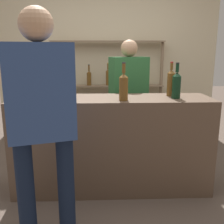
{
  "coord_description": "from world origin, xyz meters",
  "views": [
    {
      "loc": [
        -0.1,
        -2.61,
        1.46
      ],
      "look_at": [
        0.0,
        0.0,
        0.84
      ],
      "focal_mm": 42.0,
      "sensor_mm": 36.0,
      "label": 1
    }
  ],
  "objects_px": {
    "wine_glass": "(73,87)",
    "customer_left": "(42,115)",
    "counter_bottle_0": "(23,85)",
    "server_behind_counter": "(129,93)",
    "cork_jar": "(63,92)",
    "counter_bottle_3": "(176,85)",
    "counter_bottle_1": "(171,82)",
    "counter_bottle_2": "(124,86)",
    "ice_bucket": "(35,88)"
  },
  "relations": [
    {
      "from": "counter_bottle_3",
      "to": "customer_left",
      "type": "relative_size",
      "value": 0.2
    },
    {
      "from": "counter_bottle_1",
      "to": "ice_bucket",
      "type": "bearing_deg",
      "value": -171.43
    },
    {
      "from": "counter_bottle_2",
      "to": "counter_bottle_1",
      "type": "bearing_deg",
      "value": 24.8
    },
    {
      "from": "wine_glass",
      "to": "customer_left",
      "type": "distance_m",
      "value": 0.86
    },
    {
      "from": "server_behind_counter",
      "to": "counter_bottle_3",
      "type": "bearing_deg",
      "value": 8.55
    },
    {
      "from": "counter_bottle_3",
      "to": "cork_jar",
      "type": "xyz_separation_m",
      "value": [
        -1.12,
        -0.05,
        -0.07
      ]
    },
    {
      "from": "wine_glass",
      "to": "server_behind_counter",
      "type": "xyz_separation_m",
      "value": [
        0.64,
        0.66,
        -0.17
      ]
    },
    {
      "from": "wine_glass",
      "to": "server_behind_counter",
      "type": "distance_m",
      "value": 0.94
    },
    {
      "from": "counter_bottle_1",
      "to": "ice_bucket",
      "type": "relative_size",
      "value": 1.53
    },
    {
      "from": "counter_bottle_0",
      "to": "counter_bottle_1",
      "type": "xyz_separation_m",
      "value": [
        1.5,
        0.1,
        0.01
      ]
    },
    {
      "from": "counter_bottle_0",
      "to": "counter_bottle_1",
      "type": "relative_size",
      "value": 0.97
    },
    {
      "from": "customer_left",
      "to": "server_behind_counter",
      "type": "bearing_deg",
      "value": -42.43
    },
    {
      "from": "counter_bottle_1",
      "to": "customer_left",
      "type": "xyz_separation_m",
      "value": [
        -1.14,
        -0.91,
        -0.11
      ]
    },
    {
      "from": "counter_bottle_1",
      "to": "wine_glass",
      "type": "xyz_separation_m",
      "value": [
        -1.01,
        -0.06,
        -0.04
      ]
    },
    {
      "from": "counter_bottle_2",
      "to": "ice_bucket",
      "type": "height_order",
      "value": "counter_bottle_2"
    },
    {
      "from": "counter_bottle_0",
      "to": "server_behind_counter",
      "type": "bearing_deg",
      "value": 32.18
    },
    {
      "from": "ice_bucket",
      "to": "cork_jar",
      "type": "distance_m",
      "value": 0.27
    },
    {
      "from": "cork_jar",
      "to": "counter_bottle_2",
      "type": "bearing_deg",
      "value": -5.03
    },
    {
      "from": "ice_bucket",
      "to": "server_behind_counter",
      "type": "bearing_deg",
      "value": 39.41
    },
    {
      "from": "counter_bottle_3",
      "to": "cork_jar",
      "type": "height_order",
      "value": "counter_bottle_3"
    },
    {
      "from": "counter_bottle_0",
      "to": "ice_bucket",
      "type": "bearing_deg",
      "value": -36.01
    },
    {
      "from": "counter_bottle_3",
      "to": "cork_jar",
      "type": "bearing_deg",
      "value": -177.52
    },
    {
      "from": "counter_bottle_2",
      "to": "wine_glass",
      "type": "relative_size",
      "value": 2.57
    },
    {
      "from": "counter_bottle_3",
      "to": "cork_jar",
      "type": "relative_size",
      "value": 2.42
    },
    {
      "from": "counter_bottle_0",
      "to": "customer_left",
      "type": "height_order",
      "value": "customer_left"
    },
    {
      "from": "cork_jar",
      "to": "counter_bottle_1",
      "type": "bearing_deg",
      "value": 9.64
    },
    {
      "from": "wine_glass",
      "to": "cork_jar",
      "type": "relative_size",
      "value": 0.97
    },
    {
      "from": "counter_bottle_1",
      "to": "cork_jar",
      "type": "relative_size",
      "value": 2.43
    },
    {
      "from": "counter_bottle_2",
      "to": "counter_bottle_3",
      "type": "distance_m",
      "value": 0.54
    },
    {
      "from": "counter_bottle_1",
      "to": "counter_bottle_3",
      "type": "distance_m",
      "value": 0.14
    },
    {
      "from": "counter_bottle_0",
      "to": "wine_glass",
      "type": "relative_size",
      "value": 2.43
    },
    {
      "from": "counter_bottle_0",
      "to": "customer_left",
      "type": "relative_size",
      "value": 0.2
    },
    {
      "from": "counter_bottle_3",
      "to": "wine_glass",
      "type": "relative_size",
      "value": 2.5
    },
    {
      "from": "counter_bottle_2",
      "to": "wine_glass",
      "type": "distance_m",
      "value": 0.53
    },
    {
      "from": "counter_bottle_3",
      "to": "server_behind_counter",
      "type": "height_order",
      "value": "server_behind_counter"
    },
    {
      "from": "cork_jar",
      "to": "customer_left",
      "type": "bearing_deg",
      "value": -93.48
    },
    {
      "from": "counter_bottle_3",
      "to": "server_behind_counter",
      "type": "xyz_separation_m",
      "value": [
        -0.4,
        0.74,
        -0.21
      ]
    },
    {
      "from": "customer_left",
      "to": "cork_jar",
      "type": "bearing_deg",
      "value": -19.17
    },
    {
      "from": "counter_bottle_0",
      "to": "server_behind_counter",
      "type": "relative_size",
      "value": 0.22
    },
    {
      "from": "server_behind_counter",
      "to": "customer_left",
      "type": "bearing_deg",
      "value": -46.5
    },
    {
      "from": "counter_bottle_2",
      "to": "ice_bucket",
      "type": "xyz_separation_m",
      "value": [
        -0.84,
        0.03,
        -0.02
      ]
    },
    {
      "from": "counter_bottle_2",
      "to": "wine_glass",
      "type": "xyz_separation_m",
      "value": [
        -0.5,
        0.17,
        -0.04
      ]
    },
    {
      "from": "counter_bottle_1",
      "to": "counter_bottle_2",
      "type": "xyz_separation_m",
      "value": [
        -0.51,
        -0.24,
        -0.0
      ]
    },
    {
      "from": "cork_jar",
      "to": "server_behind_counter",
      "type": "relative_size",
      "value": 0.09
    },
    {
      "from": "wine_glass",
      "to": "cork_jar",
      "type": "height_order",
      "value": "cork_jar"
    },
    {
      "from": "counter_bottle_3",
      "to": "ice_bucket",
      "type": "bearing_deg",
      "value": -177.23
    },
    {
      "from": "counter_bottle_2",
      "to": "customer_left",
      "type": "height_order",
      "value": "customer_left"
    },
    {
      "from": "counter_bottle_3",
      "to": "ice_bucket",
      "type": "height_order",
      "value": "counter_bottle_3"
    },
    {
      "from": "ice_bucket",
      "to": "server_behind_counter",
      "type": "xyz_separation_m",
      "value": [
        0.98,
        0.81,
        -0.19
      ]
    },
    {
      "from": "counter_bottle_0",
      "to": "counter_bottle_1",
      "type": "height_order",
      "value": "counter_bottle_1"
    }
  ]
}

